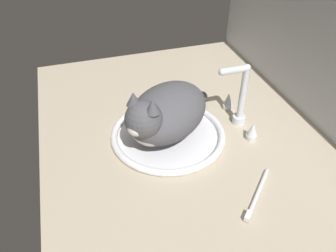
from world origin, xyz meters
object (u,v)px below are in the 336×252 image
Objects in this scene: faucet at (239,102)px; cat at (164,114)px; sink_basin at (168,134)px; toothbrush at (257,195)px.

cat is at bearing -87.35° from faucet.
faucet reaches higher than sink_basin.
cat is at bearing -52.04° from sink_basin.
toothbrush is (27.93, 13.68, -0.25)cm from sink_basin.
faucet is 23.59cm from cat.
toothbrush is at bearing 26.08° from sink_basin.
faucet is at bearing 163.22° from toothbrush.
faucet reaches higher than toothbrush.
toothbrush is (27.93, -8.43, -7.11)cm from faucet.
sink_basin reaches higher than toothbrush.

